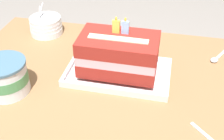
# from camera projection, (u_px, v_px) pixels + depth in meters

# --- Properties ---
(dining_table) EXTENTS (1.07, 0.75, 0.71)m
(dining_table) POSITION_uv_depth(u_px,v_px,m) (106.00, 102.00, 1.05)
(dining_table) COLOR olive
(dining_table) RESTS_ON ground_plane
(foil_tray) EXTENTS (0.36, 0.22, 0.02)m
(foil_tray) POSITION_uv_depth(u_px,v_px,m) (118.00, 73.00, 1.00)
(foil_tray) COLOR silver
(foil_tray) RESTS_ON dining_table
(birthday_cake) EXTENTS (0.26, 0.15, 0.18)m
(birthday_cake) POSITION_uv_depth(u_px,v_px,m) (119.00, 54.00, 0.95)
(birthday_cake) COLOR maroon
(birthday_cake) RESTS_ON foil_tray
(bowl_stack) EXTENTS (0.14, 0.14, 0.13)m
(bowl_stack) POSITION_uv_depth(u_px,v_px,m) (46.00, 25.00, 1.23)
(bowl_stack) COLOR white
(bowl_stack) RESTS_ON dining_table
(ice_cream_tub) EXTENTS (0.14, 0.14, 0.11)m
(ice_cream_tub) POSITION_uv_depth(u_px,v_px,m) (5.00, 77.00, 0.91)
(ice_cream_tub) COLOR white
(ice_cream_tub) RESTS_ON dining_table
(serving_spoon_near_tray) EXTENTS (0.10, 0.15, 0.01)m
(serving_spoon_near_tray) POSITION_uv_depth(u_px,v_px,m) (217.00, 58.00, 1.08)
(serving_spoon_near_tray) COLOR silver
(serving_spoon_near_tray) RESTS_ON dining_table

